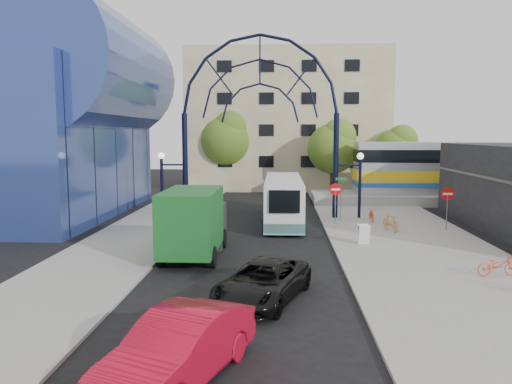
# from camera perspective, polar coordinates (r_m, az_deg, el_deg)

# --- Properties ---
(ground) EXTENTS (120.00, 120.00, 0.00)m
(ground) POSITION_cam_1_polar(r_m,az_deg,el_deg) (19.87, -1.30, -9.89)
(ground) COLOR black
(ground) RESTS_ON ground
(sidewalk_east) EXTENTS (8.00, 56.00, 0.12)m
(sidewalk_east) POSITION_cam_1_polar(r_m,az_deg,el_deg) (24.57, 18.51, -6.86)
(sidewalk_east) COLOR gray
(sidewalk_east) RESTS_ON ground
(plaza_west) EXTENTS (5.00, 50.00, 0.12)m
(plaza_west) POSITION_cam_1_polar(r_m,az_deg,el_deg) (26.80, -14.40, -5.60)
(plaza_west) COLOR gray
(plaza_west) RESTS_ON ground
(gateway_arch) EXTENTS (13.64, 0.44, 12.10)m
(gateway_arch) POSITION_cam_1_polar(r_m,az_deg,el_deg) (33.15, 0.45, 11.69)
(gateway_arch) COLOR black
(gateway_arch) RESTS_ON ground
(stop_sign) EXTENTS (0.80, 0.07, 2.50)m
(stop_sign) POSITION_cam_1_polar(r_m,az_deg,el_deg) (31.39, 9.07, -0.12)
(stop_sign) COLOR slate
(stop_sign) RESTS_ON sidewalk_east
(do_not_enter_sign) EXTENTS (0.76, 0.07, 2.48)m
(do_not_enter_sign) POSITION_cam_1_polar(r_m,az_deg,el_deg) (30.76, 21.04, -0.65)
(do_not_enter_sign) COLOR slate
(do_not_enter_sign) RESTS_ON sidewalk_east
(street_name_sign) EXTENTS (0.70, 0.70, 2.80)m
(street_name_sign) POSITION_cam_1_polar(r_m,az_deg,el_deg) (32.02, 9.67, 0.25)
(street_name_sign) COLOR slate
(street_name_sign) RESTS_ON sidewalk_east
(sandwich_board) EXTENTS (0.55, 0.61, 0.99)m
(sandwich_board) POSITION_cam_1_polar(r_m,az_deg,el_deg) (25.80, 12.23, -4.47)
(sandwich_board) COLOR white
(sandwich_board) RESTS_ON sidewalk_east
(transit_hall) EXTENTS (16.50, 18.00, 14.50)m
(transit_hall) POSITION_cam_1_polar(r_m,az_deg,el_deg) (37.89, -23.51, 7.70)
(transit_hall) COLOR navy
(transit_hall) RESTS_ON ground
(apartment_block) EXTENTS (20.00, 12.10, 14.00)m
(apartment_block) POSITION_cam_1_polar(r_m,az_deg,el_deg) (53.98, 3.54, 8.09)
(apartment_block) COLOR tan
(apartment_block) RESTS_ON ground
(train_platform) EXTENTS (32.00, 5.00, 0.80)m
(train_platform) POSITION_cam_1_polar(r_m,az_deg,el_deg) (45.32, 27.08, -0.72)
(train_platform) COLOR gray
(train_platform) RESTS_ON ground
(train_car) EXTENTS (25.10, 3.05, 4.20)m
(train_car) POSITION_cam_1_polar(r_m,az_deg,el_deg) (45.10, 27.25, 2.43)
(train_car) COLOR #B7B7BC
(train_car) RESTS_ON train_platform
(tree_north_a) EXTENTS (4.48, 4.48, 7.00)m
(tree_north_a) POSITION_cam_1_polar(r_m,az_deg,el_deg) (45.18, 8.91, 5.26)
(tree_north_a) COLOR #382314
(tree_north_a) RESTS_ON ground
(tree_north_b) EXTENTS (5.12, 5.12, 8.00)m
(tree_north_b) POSITION_cam_1_polar(r_m,az_deg,el_deg) (49.20, -3.30, 6.21)
(tree_north_b) COLOR #382314
(tree_north_b) RESTS_ON ground
(tree_north_c) EXTENTS (4.16, 4.16, 6.50)m
(tree_north_c) POSITION_cam_1_polar(r_m,az_deg,el_deg) (48.15, 15.79, 4.78)
(tree_north_c) COLOR #382314
(tree_north_c) RESTS_ON ground
(city_bus) EXTENTS (2.50, 10.35, 2.83)m
(city_bus) POSITION_cam_1_polar(r_m,az_deg,el_deg) (32.04, 3.14, -0.83)
(city_bus) COLOR silver
(city_bus) RESTS_ON ground
(green_truck) EXTENTS (2.50, 6.34, 3.19)m
(green_truck) POSITION_cam_1_polar(r_m,az_deg,el_deg) (23.25, -7.02, -3.46)
(green_truck) COLOR black
(green_truck) RESTS_ON ground
(black_suv) EXTENTS (3.72, 5.33, 1.35)m
(black_suv) POSITION_cam_1_polar(r_m,az_deg,el_deg) (17.18, 0.77, -10.21)
(black_suv) COLOR black
(black_suv) RESTS_ON ground
(red_sedan) EXTENTS (3.33, 5.16, 1.61)m
(red_sedan) POSITION_cam_1_polar(r_m,az_deg,el_deg) (12.05, -8.81, -17.20)
(red_sedan) COLOR #B40B23
(red_sedan) RESTS_ON ground
(bike_near_a) EXTENTS (0.62, 1.66, 0.86)m
(bike_near_a) POSITION_cam_1_polar(r_m,az_deg,el_deg) (32.71, 13.09, -2.48)
(bike_near_a) COLOR #DB462B
(bike_near_a) RESTS_ON sidewalk_east
(bike_near_b) EXTENTS (0.98, 1.71, 0.99)m
(bike_near_b) POSITION_cam_1_polar(r_m,az_deg,el_deg) (29.66, 15.13, -3.35)
(bike_near_b) COLOR orange
(bike_near_b) RESTS_ON sidewalk_east
(bike_far_a) EXTENTS (1.73, 0.80, 0.88)m
(bike_far_a) POSITION_cam_1_polar(r_m,az_deg,el_deg) (21.85, 25.92, -7.52)
(bike_far_a) COLOR #EF3F2F
(bike_far_a) RESTS_ON sidewalk_east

